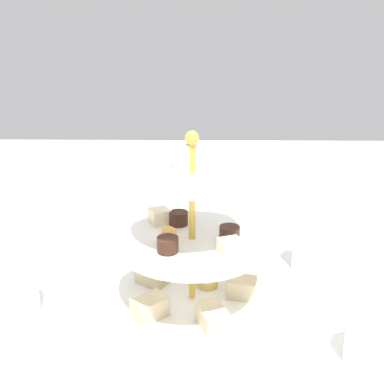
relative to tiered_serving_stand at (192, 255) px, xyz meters
name	(u,v)px	position (x,y,z in m)	size (l,w,h in m)	color
ground_plane	(192,302)	(0.00, 0.00, -0.08)	(2.40, 2.40, 0.00)	white
tiered_serving_stand	(192,255)	(0.00, 0.00, 0.00)	(0.27, 0.27, 0.27)	white
water_glass_tall_right	(11,280)	(-0.05, 0.26, -0.02)	(0.07, 0.07, 0.13)	silver
water_glass_short_left	(372,339)	(-0.13, -0.23, -0.05)	(0.06, 0.06, 0.07)	silver
butter_knife_left	(145,226)	(0.29, 0.11, -0.08)	(0.17, 0.01, 0.00)	silver
water_glass_mid_back	(311,242)	(0.11, -0.21, -0.03)	(0.06, 0.06, 0.11)	silver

